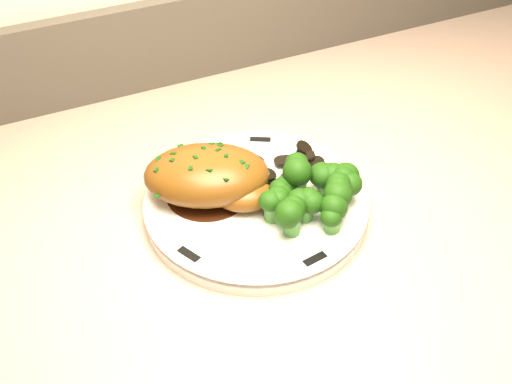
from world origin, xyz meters
name	(u,v)px	position (x,y,z in m)	size (l,w,h in m)	color
plate	(256,204)	(0.09, 1.70, 0.95)	(0.24, 0.24, 0.02)	white
rim_accent_0	(260,140)	(0.14, 1.79, 0.96)	(0.02, 0.01, 0.00)	black
rim_accent_1	(168,176)	(0.01, 1.77, 0.96)	(0.02, 0.01, 0.00)	black
rim_accent_2	(189,254)	(-0.01, 1.65, 0.96)	(0.02, 0.01, 0.00)	black
rim_accent_3	(315,259)	(0.10, 1.60, 0.96)	(0.02, 0.01, 0.00)	black
rim_accent_4	(347,182)	(0.19, 1.68, 0.96)	(0.02, 0.01, 0.00)	black
gravy_pool	(208,193)	(0.04, 1.73, 0.96)	(0.09, 0.09, 0.00)	#39180A
chicken_breast	(211,177)	(0.05, 1.73, 0.99)	(0.16, 0.13, 0.05)	brown
mushroom_pile	(290,169)	(0.14, 1.73, 0.97)	(0.08, 0.06, 0.02)	black
broccoli_florets	(310,195)	(0.13, 1.66, 0.98)	(0.11, 0.09, 0.04)	#52953F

